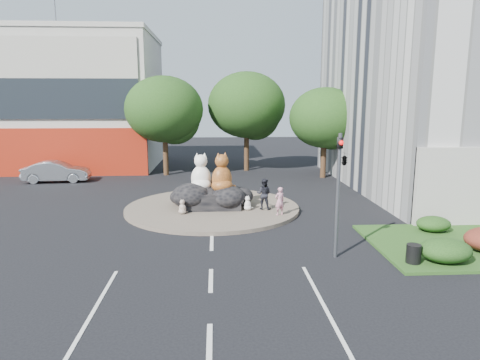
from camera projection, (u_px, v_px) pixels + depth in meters
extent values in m
plane|color=black|center=(211.00, 280.00, 15.03)|extent=(120.00, 120.00, 0.00)
cylinder|color=brown|center=(212.00, 208.00, 24.82)|extent=(10.00, 10.00, 0.20)
cube|color=beige|center=(22.00, 103.00, 40.39)|extent=(25.00, 12.00, 12.00)
cube|color=beige|center=(16.00, 35.00, 39.26)|extent=(25.20, 12.20, 0.40)
cylinder|color=#595B60|center=(55.00, 9.00, 40.90)|extent=(0.10, 0.10, 5.00)
cylinder|color=#382314|center=(166.00, 153.00, 36.05)|extent=(0.44, 0.44, 3.74)
ellipsoid|color=#183A12|center=(164.00, 109.00, 35.38)|extent=(6.46, 6.46, 5.49)
sphere|color=#183A12|center=(175.00, 119.00, 36.07)|extent=(4.25, 4.25, 4.25)
sphere|color=#183A12|center=(155.00, 117.00, 35.16)|extent=(3.74, 3.74, 3.74)
cylinder|color=#382314|center=(247.00, 149.00, 38.39)|extent=(0.44, 0.44, 3.96)
ellipsoid|color=#183A12|center=(247.00, 105.00, 37.68)|extent=(6.84, 6.84, 5.81)
sphere|color=#183A12|center=(255.00, 115.00, 38.38)|extent=(4.50, 4.50, 4.50)
sphere|color=#183A12|center=(239.00, 112.00, 37.46)|extent=(3.96, 3.96, 3.96)
cylinder|color=#382314|center=(323.00, 158.00, 34.86)|extent=(0.44, 0.44, 3.30)
ellipsoid|color=#183A12|center=(325.00, 118.00, 34.27)|extent=(5.70, 5.70, 4.84)
sphere|color=#183A12|center=(332.00, 127.00, 34.95)|extent=(3.75, 3.75, 3.75)
sphere|color=#183A12|center=(317.00, 125.00, 34.04)|extent=(3.30, 3.30, 3.30)
ellipsoid|color=#183A12|center=(445.00, 250.00, 16.41)|extent=(2.00, 1.60, 0.90)
ellipsoid|color=#183A12|center=(433.00, 224.00, 20.24)|extent=(1.60, 1.28, 0.72)
cylinder|color=#595B60|center=(338.00, 197.00, 16.81)|extent=(0.14, 0.14, 5.00)
imported|color=black|center=(340.00, 154.00, 16.50)|extent=(0.21, 0.26, 1.30)
imported|color=black|center=(344.00, 159.00, 16.55)|extent=(0.26, 1.24, 0.50)
sphere|color=red|center=(341.00, 143.00, 16.25)|extent=(0.18, 0.18, 0.18)
cylinder|color=#595B60|center=(454.00, 143.00, 22.88)|extent=(0.18, 0.18, 8.00)
cylinder|color=#595B60|center=(443.00, 66.00, 22.09)|extent=(2.00, 0.12, 0.12)
cube|color=silver|center=(424.00, 68.00, 22.06)|extent=(0.50, 0.22, 0.12)
imported|color=#CA8398|center=(280.00, 201.00, 22.76)|extent=(0.65, 0.56, 1.52)
imported|color=black|center=(264.00, 194.00, 23.96)|extent=(1.02, 0.90, 1.75)
imported|color=#A5A8AC|center=(56.00, 172.00, 33.10)|extent=(5.05, 2.10, 1.62)
cylinder|color=black|center=(414.00, 254.00, 16.29)|extent=(0.73, 0.73, 0.72)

